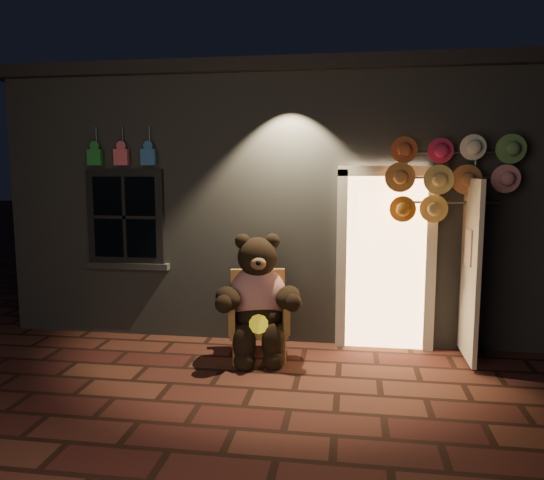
# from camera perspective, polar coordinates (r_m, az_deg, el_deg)

# --- Properties ---
(ground) EXTENTS (60.00, 60.00, 0.00)m
(ground) POSITION_cam_1_polar(r_m,az_deg,el_deg) (5.44, -2.14, -15.64)
(ground) COLOR #572D21
(ground) RESTS_ON ground
(shop_building) EXTENTS (7.30, 5.95, 3.51)m
(shop_building) POSITION_cam_1_polar(r_m,az_deg,el_deg) (8.96, 2.55, 4.91)
(shop_building) COLOR slate
(shop_building) RESTS_ON ground
(wicker_armchair) EXTENTS (0.77, 0.73, 0.98)m
(wicker_armchair) POSITION_cam_1_polar(r_m,az_deg,el_deg) (6.20, -1.48, -7.93)
(wicker_armchair) COLOR #A56F40
(wicker_armchair) RESTS_ON ground
(teddy_bear) EXTENTS (1.04, 0.90, 1.46)m
(teddy_bear) POSITION_cam_1_polar(r_m,az_deg,el_deg) (6.02, -1.54, -6.34)
(teddy_bear) COLOR #A81611
(teddy_bear) RESTS_ON ground
(hat_rack) EXTENTS (1.44, 0.22, 2.54)m
(hat_rack) POSITION_cam_1_polar(r_m,az_deg,el_deg) (6.28, 18.40, 6.65)
(hat_rack) COLOR #59595E
(hat_rack) RESTS_ON ground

